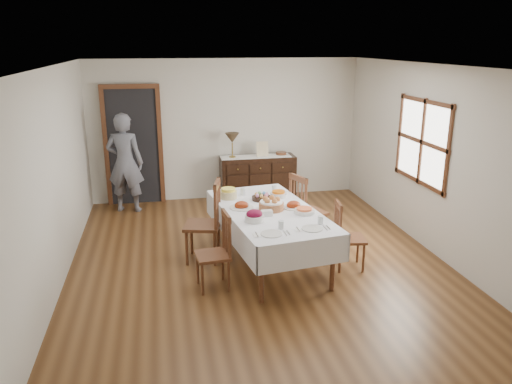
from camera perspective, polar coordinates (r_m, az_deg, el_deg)
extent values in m
plane|color=brown|center=(6.93, 0.16, -7.78)|extent=(6.00, 6.00, 0.00)
cube|color=silver|center=(6.31, 0.18, 14.24)|extent=(5.00, 6.00, 0.02)
cube|color=beige|center=(9.40, -3.44, 7.08)|extent=(5.00, 0.02, 2.60)
cube|color=beige|center=(3.76, 9.25, -8.34)|extent=(5.00, 0.02, 2.60)
cube|color=beige|center=(6.50, -21.99, 1.47)|extent=(0.02, 6.00, 2.60)
cube|color=beige|center=(7.39, 19.58, 3.46)|extent=(0.02, 6.00, 2.60)
cube|color=white|center=(7.60, 18.52, 5.45)|extent=(0.02, 1.30, 1.10)
cube|color=#552F1B|center=(7.59, 18.43, 5.45)|extent=(0.03, 1.46, 1.26)
cube|color=black|center=(9.33, -13.81, 5.00)|extent=(0.90, 0.06, 2.10)
cube|color=#552F1B|center=(9.31, -13.82, 4.97)|extent=(1.04, 0.08, 2.18)
cube|color=white|center=(6.55, 1.53, -2.19)|extent=(1.40, 2.34, 0.04)
cylinder|color=#552F1B|center=(5.73, 0.62, -9.38)|extent=(0.06, 0.06, 0.71)
cylinder|color=#552F1B|center=(6.06, 8.76, -8.03)|extent=(0.06, 0.06, 0.71)
cylinder|color=#552F1B|center=(7.41, -4.38, -3.19)|extent=(0.06, 0.06, 0.71)
cylinder|color=#552F1B|center=(7.67, 2.15, -2.44)|extent=(0.06, 0.06, 0.71)
cube|color=white|center=(6.43, -3.18, -3.99)|extent=(0.34, 2.23, 0.34)
cube|color=white|center=(6.81, 5.96, -2.87)|extent=(0.34, 2.23, 0.34)
cube|color=white|center=(5.65, 5.54, -7.11)|extent=(1.14, 0.18, 0.34)
cube|color=white|center=(7.59, -1.45, -0.68)|extent=(1.14, 0.18, 0.34)
cube|color=#552F1B|center=(6.06, -4.99, -7.25)|extent=(0.43, 0.43, 0.04)
cylinder|color=#552F1B|center=(6.27, -6.68, -8.67)|extent=(0.03, 0.03, 0.40)
cylinder|color=#552F1B|center=(5.98, -6.13, -9.94)|extent=(0.03, 0.03, 0.40)
cylinder|color=#552F1B|center=(6.32, -3.81, -8.35)|extent=(0.03, 0.03, 0.40)
cylinder|color=#552F1B|center=(6.04, -3.12, -9.59)|extent=(0.03, 0.03, 0.40)
cylinder|color=#552F1B|center=(6.14, -3.75, -4.22)|extent=(0.04, 0.04, 0.52)
cylinder|color=#552F1B|center=(5.84, -3.00, -5.36)|extent=(0.04, 0.04, 0.52)
cube|color=#552F1B|center=(5.91, -3.42, -2.75)|extent=(0.07, 0.38, 0.07)
cylinder|color=#552F1B|center=(6.07, -3.57, -4.66)|extent=(0.02, 0.02, 0.43)
cylinder|color=#552F1B|center=(6.00, -3.38, -4.94)|extent=(0.02, 0.02, 0.43)
cylinder|color=#552F1B|center=(5.92, -3.19, -5.23)|extent=(0.02, 0.02, 0.43)
cube|color=#552F1B|center=(6.80, -6.16, -3.82)|extent=(0.56, 0.56, 0.04)
cylinder|color=#552F1B|center=(7.10, -7.38, -5.21)|extent=(0.04, 0.04, 0.48)
cylinder|color=#552F1B|center=(6.75, -7.92, -6.40)|extent=(0.04, 0.04, 0.48)
cylinder|color=#552F1B|center=(7.04, -4.34, -5.29)|extent=(0.04, 0.04, 0.48)
cylinder|color=#552F1B|center=(6.70, -4.72, -6.50)|extent=(0.04, 0.04, 0.48)
cylinder|color=#552F1B|center=(6.86, -4.25, -0.83)|extent=(0.04, 0.04, 0.62)
cylinder|color=#552F1B|center=(6.48, -4.66, -1.90)|extent=(0.04, 0.04, 0.62)
cube|color=#552F1B|center=(6.59, -4.50, 0.85)|extent=(0.15, 0.44, 0.09)
cylinder|color=#552F1B|center=(6.77, -4.34, -1.27)|extent=(0.02, 0.02, 0.51)
cylinder|color=#552F1B|center=(6.67, -4.44, -1.54)|extent=(0.02, 0.02, 0.51)
cylinder|color=#552F1B|center=(6.58, -4.55, -1.81)|extent=(0.02, 0.02, 0.51)
cube|color=#552F1B|center=(6.67, 10.68, -5.27)|extent=(0.43, 0.43, 0.04)
cylinder|color=#552F1B|center=(6.66, 12.18, -7.43)|extent=(0.03, 0.03, 0.39)
cylinder|color=#552F1B|center=(6.93, 11.55, -6.39)|extent=(0.03, 0.03, 0.39)
cylinder|color=#552F1B|center=(6.59, 9.57, -7.54)|extent=(0.03, 0.03, 0.39)
cylinder|color=#552F1B|center=(6.86, 9.04, -6.49)|extent=(0.03, 0.03, 0.39)
cylinder|color=#552F1B|center=(6.40, 9.63, -3.77)|extent=(0.04, 0.04, 0.51)
cylinder|color=#552F1B|center=(6.70, 9.05, -2.79)|extent=(0.04, 0.04, 0.51)
cube|color=#552F1B|center=(6.48, 9.43, -1.46)|extent=(0.09, 0.36, 0.07)
cylinder|color=#552F1B|center=(6.48, 9.47, -3.66)|extent=(0.02, 0.02, 0.42)
cylinder|color=#552F1B|center=(6.55, 9.33, -3.41)|extent=(0.02, 0.02, 0.42)
cylinder|color=#552F1B|center=(6.63, 9.19, -3.17)|extent=(0.02, 0.02, 0.42)
cube|color=#552F1B|center=(7.39, 6.01, -2.33)|extent=(0.56, 0.56, 0.04)
cylinder|color=#552F1B|center=(7.44, 7.88, -4.27)|extent=(0.04, 0.04, 0.45)
cylinder|color=#552F1B|center=(7.71, 6.24, -3.46)|extent=(0.04, 0.04, 0.45)
cylinder|color=#552F1B|center=(7.24, 5.66, -4.81)|extent=(0.04, 0.04, 0.45)
cylinder|color=#552F1B|center=(7.51, 4.05, -3.96)|extent=(0.04, 0.04, 0.45)
cylinder|color=#552F1B|center=(7.04, 5.70, -0.78)|extent=(0.04, 0.04, 0.59)
cylinder|color=#552F1B|center=(7.33, 3.95, -0.02)|extent=(0.04, 0.04, 0.59)
cube|color=#552F1B|center=(7.11, 4.86, 1.55)|extent=(0.18, 0.41, 0.08)
cylinder|color=#552F1B|center=(7.12, 5.24, -0.75)|extent=(0.02, 0.02, 0.48)
cylinder|color=#552F1B|center=(7.19, 4.80, -0.55)|extent=(0.02, 0.02, 0.48)
cylinder|color=#552F1B|center=(7.26, 4.37, -0.36)|extent=(0.02, 0.02, 0.48)
cube|color=black|center=(9.40, 0.18, 1.62)|extent=(1.39, 0.46, 0.84)
cube|color=black|center=(9.04, -2.12, 2.62)|extent=(0.39, 0.02, 0.17)
sphere|color=olive|center=(9.02, -2.10, 2.59)|extent=(0.03, 0.03, 0.03)
cube|color=black|center=(9.11, 0.48, 2.75)|extent=(0.39, 0.02, 0.17)
sphere|color=olive|center=(9.09, 0.51, 2.72)|extent=(0.03, 0.03, 0.03)
cube|color=black|center=(9.20, 3.04, 2.87)|extent=(0.39, 0.02, 0.17)
sphere|color=olive|center=(9.18, 3.07, 2.84)|extent=(0.03, 0.03, 0.03)
imported|color=slate|center=(8.92, -14.76, 3.60)|extent=(0.65, 0.50, 1.86)
cylinder|color=#975B35|center=(6.52, 1.76, -1.63)|extent=(0.33, 0.33, 0.10)
cylinder|color=white|center=(6.50, 1.76, -1.13)|extent=(0.29, 0.29, 0.02)
sphere|color=#B26B36|center=(6.51, 2.47, -0.84)|extent=(0.08, 0.08, 0.08)
sphere|color=#B26B36|center=(6.57, 1.83, -0.67)|extent=(0.08, 0.08, 0.08)
sphere|color=#B26B36|center=(6.53, 1.10, -0.79)|extent=(0.08, 0.08, 0.08)
sphere|color=#B26B36|center=(6.44, 1.29, -1.04)|extent=(0.08, 0.08, 0.08)
sphere|color=#B26B36|center=(6.43, 2.14, -1.07)|extent=(0.08, 0.08, 0.08)
cylinder|color=black|center=(6.93, 0.64, -0.71)|extent=(0.27, 0.27, 0.05)
ellipsoid|color=pink|center=(6.93, 1.25, -0.28)|extent=(0.05, 0.05, 0.06)
ellipsoid|color=#68ADF6|center=(6.98, 0.92, -0.15)|extent=(0.05, 0.05, 0.06)
ellipsoid|color=#7DCB73|center=(6.98, 0.39, -0.15)|extent=(0.05, 0.05, 0.06)
ellipsoid|color=gold|center=(6.93, 0.04, -0.27)|extent=(0.05, 0.05, 0.06)
ellipsoid|color=#DE9CE8|center=(6.87, 0.15, -0.43)|extent=(0.05, 0.05, 0.06)
ellipsoid|color=#FCB95E|center=(6.84, 0.63, -0.50)|extent=(0.05, 0.05, 0.06)
ellipsoid|color=pink|center=(6.87, 1.13, -0.43)|extent=(0.05, 0.05, 0.06)
cylinder|color=silver|center=(6.60, -1.66, -1.77)|extent=(0.32, 0.32, 0.01)
ellipsoid|color=maroon|center=(6.59, -1.67, -1.52)|extent=(0.19, 0.16, 0.11)
cylinder|color=silver|center=(6.63, 4.31, -1.73)|extent=(0.30, 0.30, 0.01)
ellipsoid|color=maroon|center=(6.62, 4.31, -1.49)|extent=(0.19, 0.16, 0.11)
cylinder|color=silver|center=(6.11, -0.19, -3.03)|extent=(0.24, 0.24, 0.07)
ellipsoid|color=maroon|center=(6.09, -0.19, -2.52)|extent=(0.20, 0.17, 0.11)
cylinder|color=silver|center=(7.07, 2.58, -0.32)|extent=(0.23, 0.23, 0.06)
cylinder|color=orange|center=(7.06, 2.59, 0.02)|extent=(0.18, 0.18, 0.03)
cylinder|color=#C8BA81|center=(7.01, -3.18, -0.29)|extent=(0.24, 0.24, 0.11)
cylinder|color=#F9E349|center=(6.99, -3.19, 0.28)|extent=(0.20, 0.20, 0.04)
cylinder|color=silver|center=(6.43, 5.54, -2.22)|extent=(0.27, 0.27, 0.05)
cylinder|color=orange|center=(6.42, 5.55, -1.93)|extent=(0.20, 0.20, 0.02)
cube|color=silver|center=(6.31, 1.25, -2.41)|extent=(0.15, 0.11, 0.07)
cylinder|color=silver|center=(5.72, 1.77, -4.80)|extent=(0.25, 0.25, 0.01)
cube|color=white|center=(5.69, 0.10, -4.95)|extent=(0.10, 0.13, 0.01)
cube|color=silver|center=(5.68, 0.10, -4.90)|extent=(0.04, 0.16, 0.01)
cube|color=silver|center=(5.75, 3.33, -4.71)|extent=(0.04, 0.18, 0.01)
cube|color=silver|center=(5.76, 3.72, -4.68)|extent=(0.04, 0.14, 0.01)
cylinder|color=silver|center=(5.87, 2.88, -3.76)|extent=(0.07, 0.07, 0.10)
cylinder|color=silver|center=(5.91, 6.43, -4.17)|extent=(0.25, 0.25, 0.01)
cube|color=white|center=(5.86, 4.84, -4.33)|extent=(0.10, 0.13, 0.01)
cube|color=silver|center=(5.86, 4.84, -4.27)|extent=(0.04, 0.16, 0.01)
cube|color=silver|center=(5.96, 7.90, -4.08)|extent=(0.04, 0.18, 0.01)
cube|color=silver|center=(5.97, 8.27, -4.05)|extent=(0.04, 0.14, 0.01)
cylinder|color=silver|center=(6.07, 7.38, -3.18)|extent=(0.07, 0.07, 0.10)
cylinder|color=silver|center=(7.14, -1.52, 0.08)|extent=(0.07, 0.07, 0.11)
cylinder|color=silver|center=(7.31, 2.09, 0.39)|extent=(0.07, 0.07, 0.09)
cube|color=white|center=(9.27, -0.06, 4.09)|extent=(1.30, 0.35, 0.01)
cylinder|color=olive|center=(9.19, -2.71, 4.02)|extent=(0.12, 0.12, 0.03)
cylinder|color=olive|center=(9.16, -2.73, 4.88)|extent=(0.02, 0.02, 0.25)
cone|color=#443623|center=(9.12, -2.75, 6.20)|extent=(0.26, 0.26, 0.18)
cube|color=#CABA90|center=(9.26, 0.73, 4.93)|extent=(0.22, 0.08, 0.28)
cylinder|color=#552F1B|center=(9.42, 2.88, 4.43)|extent=(0.20, 0.20, 0.06)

